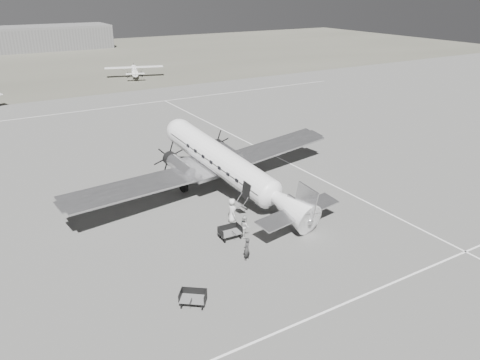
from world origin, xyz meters
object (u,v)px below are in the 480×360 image
at_px(light_plane_right, 134,72).
at_px(ground_crew, 247,249).
at_px(hangar_main, 34,38).
at_px(baggage_cart_near, 230,233).
at_px(passenger, 232,210).
at_px(baggage_cart_far, 193,299).
at_px(ramp_agent, 245,226).
at_px(dc3_airliner, 228,167).

height_order(light_plane_right, ground_crew, light_plane_right).
relative_size(hangar_main, baggage_cart_near, 25.00).
distance_m(hangar_main, passenger, 121.90).
bearing_deg(ground_crew, hangar_main, -121.60).
relative_size(baggage_cart_far, passenger, 0.82).
xyz_separation_m(baggage_cart_far, ground_crew, (5.21, 2.58, 0.36)).
bearing_deg(baggage_cart_far, ramp_agent, 75.79).
xyz_separation_m(baggage_cart_far, ramp_agent, (6.74, 5.32, 0.39)).
bearing_deg(light_plane_right, ground_crew, -86.14).
bearing_deg(baggage_cart_near, baggage_cart_far, -132.24).
bearing_deg(baggage_cart_far, baggage_cart_near, 82.27).
relative_size(ramp_agent, passenger, 0.86).
relative_size(baggage_cart_near, ramp_agent, 1.00).
distance_m(light_plane_right, passenger, 65.84).
bearing_deg(baggage_cart_far, dc3_airliner, 90.36).
bearing_deg(baggage_cart_near, ground_crew, -95.57).
height_order(hangar_main, baggage_cart_far, hangar_main).
xyz_separation_m(dc3_airliner, baggage_cart_far, (-9.26, -12.24, -2.22)).
bearing_deg(passenger, baggage_cart_far, 158.40).
relative_size(baggage_cart_far, ramp_agent, 0.95).
xyz_separation_m(hangar_main, baggage_cart_near, (-6.06, -124.00, -2.83)).
distance_m(baggage_cart_near, ramp_agent, 1.18).
xyz_separation_m(dc3_airliner, light_plane_right, (12.28, 59.83, -1.46)).
xyz_separation_m(light_plane_right, baggage_cart_far, (-21.54, -72.07, -0.76)).
distance_m(hangar_main, baggage_cart_far, 130.18).
relative_size(dc3_airliner, ramp_agent, 16.63).
bearing_deg(dc3_airliner, hangar_main, 78.99).
height_order(hangar_main, ramp_agent, hangar_main).
xyz_separation_m(baggage_cart_near, ground_crew, (-0.46, -3.04, 0.33)).
relative_size(light_plane_right, passenger, 5.96).
bearing_deg(light_plane_right, baggage_cart_near, -86.35).
xyz_separation_m(hangar_main, dc3_airliner, (-2.46, -117.38, -0.64)).
distance_m(dc3_airliner, ramp_agent, 7.58).
bearing_deg(passenger, ramp_agent, -167.64).
relative_size(hangar_main, dc3_airliner, 1.50).
relative_size(hangar_main, passenger, 21.59).
xyz_separation_m(hangar_main, ground_crew, (-6.52, -127.04, -2.49)).
bearing_deg(ramp_agent, baggage_cart_near, 93.94).
bearing_deg(ramp_agent, light_plane_right, 6.86).
xyz_separation_m(baggage_cart_near, passenger, (1.44, 2.21, 0.50)).
bearing_deg(dc3_airliner, ramp_agent, -119.86).
xyz_separation_m(dc3_airliner, ramp_agent, (-2.52, -6.91, -1.82)).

